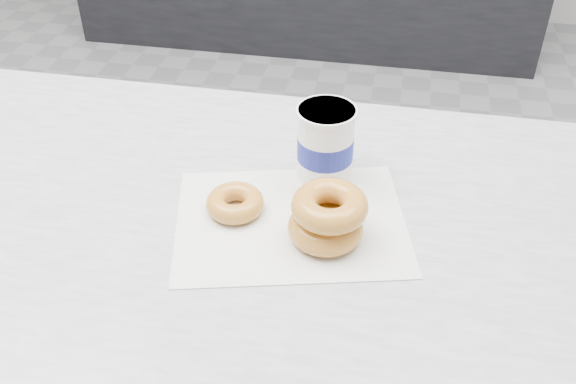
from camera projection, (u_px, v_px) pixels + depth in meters
The scene contains 6 objects.
ground at pixel (201, 303), 2.03m from camera, with size 5.00×5.00×0.00m, color gray.
counter at pixel (95, 370), 1.28m from camera, with size 3.06×0.76×0.90m.
wax_paper at pixel (291, 221), 0.96m from camera, with size 0.34×0.26×0.00m, color silver.
donut_single at pixel (235, 203), 0.96m from camera, with size 0.09×0.09×0.03m, color gold.
donut_stack at pixel (328, 217), 0.90m from camera, with size 0.15×0.15×0.08m.
coffee_cup at pixel (325, 144), 1.01m from camera, with size 0.10×0.10×0.13m.
Camera 1 is at (0.53, -1.31, 1.52)m, focal length 40.00 mm.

